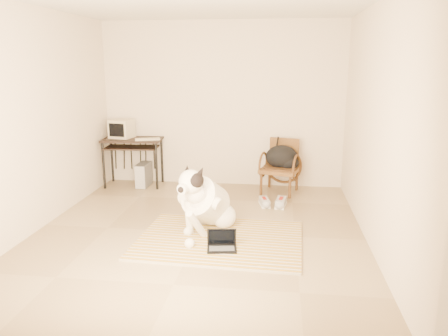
% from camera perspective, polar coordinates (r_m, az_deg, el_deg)
% --- Properties ---
extents(floor, '(4.50, 4.50, 0.00)m').
position_cam_1_polar(floor, '(5.44, -3.31, -8.37)').
color(floor, '#967F5C').
rests_on(floor, ground).
extents(wall_back, '(4.50, 0.00, 4.50)m').
position_cam_1_polar(wall_back, '(7.30, -0.24, 8.25)').
color(wall_back, beige).
rests_on(wall_back, floor).
extents(wall_front, '(4.50, 0.00, 4.50)m').
position_cam_1_polar(wall_front, '(2.94, -11.59, -0.12)').
color(wall_front, beige).
rests_on(wall_front, floor).
extents(wall_left, '(0.00, 4.50, 4.50)m').
position_cam_1_polar(wall_left, '(5.80, -23.43, 5.74)').
color(wall_left, beige).
rests_on(wall_left, floor).
extents(wall_right, '(0.00, 4.50, 4.50)m').
position_cam_1_polar(wall_right, '(5.11, 19.19, 5.18)').
color(wall_right, beige).
rests_on(wall_right, floor).
extents(rug, '(1.96, 1.54, 0.02)m').
position_cam_1_polar(rug, '(5.19, -0.57, -9.32)').
color(rug, '#BA8015').
rests_on(rug, floor).
extents(dog, '(0.69, 1.24, 0.91)m').
position_cam_1_polar(dog, '(5.35, -2.42, -4.54)').
color(dog, white).
rests_on(dog, rug).
extents(laptop, '(0.35, 0.28, 0.23)m').
position_cam_1_polar(laptop, '(4.91, -0.29, -9.86)').
color(laptop, black).
rests_on(laptop, rug).
extents(computer_desk, '(1.00, 0.60, 0.80)m').
position_cam_1_polar(computer_desk, '(7.42, -11.88, 2.90)').
color(computer_desk, black).
rests_on(computer_desk, floor).
extents(crt_monitor, '(0.40, 0.38, 0.31)m').
position_cam_1_polar(crt_monitor, '(7.52, -13.23, 5.02)').
color(crt_monitor, beige).
rests_on(crt_monitor, computer_desk).
extents(desk_keyboard, '(0.42, 0.27, 0.03)m').
position_cam_1_polar(desk_keyboard, '(7.24, -9.97, 3.73)').
color(desk_keyboard, beige).
rests_on(desk_keyboard, computer_desk).
extents(pc_tower, '(0.18, 0.42, 0.39)m').
position_cam_1_polar(pc_tower, '(7.45, -10.44, -0.88)').
color(pc_tower, '#535355').
rests_on(pc_tower, floor).
extents(rattan_chair, '(0.68, 0.67, 0.85)m').
position_cam_1_polar(rattan_chair, '(7.01, 7.40, 0.25)').
color(rattan_chair, brown).
rests_on(rattan_chair, floor).
extents(backpack, '(0.53, 0.42, 0.37)m').
position_cam_1_polar(backpack, '(6.97, 7.71, 1.31)').
color(backpack, black).
rests_on(backpack, rattan_chair).
extents(sneaker_left, '(0.19, 0.32, 0.11)m').
position_cam_1_polar(sneaker_left, '(6.41, 5.30, -4.48)').
color(sneaker_left, white).
rests_on(sneaker_left, floor).
extents(sneaker_right, '(0.18, 0.35, 0.12)m').
position_cam_1_polar(sneaker_right, '(6.40, 7.43, -4.53)').
color(sneaker_right, white).
rests_on(sneaker_right, floor).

